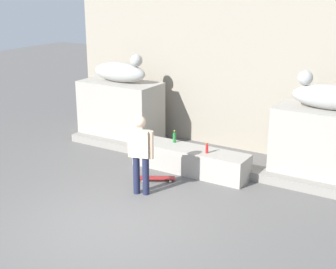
% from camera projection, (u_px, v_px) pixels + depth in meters
% --- Properties ---
extents(ground_plane, '(40.00, 40.00, 0.00)m').
position_uv_depth(ground_plane, '(104.00, 228.00, 8.56)').
color(ground_plane, '#605E5B').
extents(facade_wall, '(9.43, 0.60, 6.38)m').
position_uv_depth(facade_wall, '(237.00, 24.00, 12.03)').
color(facade_wall, gray).
rests_on(facade_wall, ground_plane).
extents(pedestal_left, '(2.18, 1.11, 1.64)m').
position_uv_depth(pedestal_left, '(121.00, 111.00, 13.08)').
color(pedestal_left, '#A39E93').
rests_on(pedestal_left, ground_plane).
extents(pedestal_right, '(2.18, 1.11, 1.64)m').
position_uv_depth(pedestal_right, '(325.00, 146.00, 10.34)').
color(pedestal_right, '#A39E93').
rests_on(pedestal_right, ground_plane).
extents(statue_reclining_left, '(1.61, 0.59, 0.78)m').
position_uv_depth(statue_reclining_left, '(121.00, 72.00, 12.73)').
color(statue_reclining_left, '#A9A9A4').
rests_on(statue_reclining_left, pedestal_left).
extents(statue_reclining_right, '(1.62, 0.62, 0.78)m').
position_uv_depth(statue_reclining_right, '(329.00, 96.00, 10.02)').
color(statue_reclining_right, '#A9A9A4').
rests_on(statue_reclining_right, pedestal_right).
extents(ledge_block, '(2.78, 0.68, 0.57)m').
position_uv_depth(ledge_block, '(190.00, 160.00, 11.03)').
color(ledge_block, '#A39E93').
rests_on(ledge_block, ground_plane).
extents(skater, '(0.52, 0.29, 1.67)m').
position_uv_depth(skater, '(141.00, 152.00, 9.68)').
color(skater, '#1E233F').
rests_on(skater, ground_plane).
extents(skateboard, '(0.79, 0.57, 0.08)m').
position_uv_depth(skateboard, '(157.00, 178.00, 10.57)').
color(skateboard, maroon).
rests_on(skateboard, ground_plane).
extents(bottle_green, '(0.07, 0.07, 0.29)m').
position_uv_depth(bottle_green, '(174.00, 137.00, 11.30)').
color(bottle_green, '#1E722D').
rests_on(bottle_green, ledge_block).
extents(bottle_red, '(0.06, 0.06, 0.26)m').
position_uv_depth(bottle_red, '(207.00, 149.00, 10.59)').
color(bottle_red, red).
rests_on(bottle_red, ledge_block).
extents(stair_step, '(7.68, 0.50, 0.20)m').
position_uv_depth(stair_step, '(199.00, 161.00, 11.46)').
color(stair_step, gray).
rests_on(stair_step, ground_plane).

